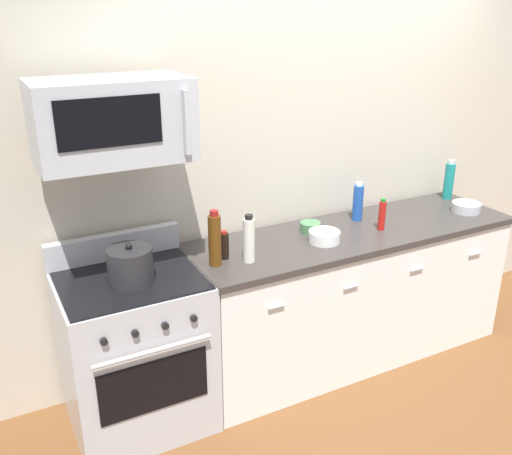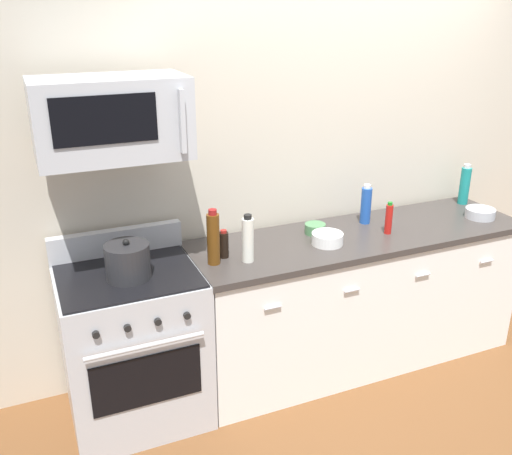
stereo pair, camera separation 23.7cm
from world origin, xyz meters
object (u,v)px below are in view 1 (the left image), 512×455
bottle_soda_blue (358,202)px  bowl_green_glaze (310,227)px  stockpot (130,266)px  bowl_steel_prep (466,207)px  bottle_vinegar_white (249,240)px  range_oven (136,350)px  bottle_wine_amber (215,240)px  bottle_soy_sauce_dark (224,245)px  microwave (112,120)px  bottle_hot_sauce_red (382,215)px  bottle_sparkling_teal (449,180)px  bowl_white_ceramic (324,236)px

bottle_soda_blue → bowl_green_glaze: bearing=-175.1°
stockpot → bowl_steel_prep: bearing=-0.7°
bottle_vinegar_white → bottle_soda_blue: bearing=14.8°
range_oven → bowl_steel_prep: (2.37, -0.08, 0.49)m
bottle_wine_amber → range_oven: bearing=172.9°
bowl_green_glaze → bottle_soy_sauce_dark: bearing=-170.3°
bowl_steel_prep → bowl_green_glaze: bearing=170.7°
microwave → bottle_soy_sauce_dark: bearing=-4.9°
bottle_hot_sauce_red → bowl_steel_prep: (0.74, -0.01, -0.06)m
stockpot → bowl_green_glaze: bearing=7.7°
microwave → bowl_green_glaze: size_ratio=5.67×
bottle_sparkling_teal → bottle_soy_sauce_dark: size_ratio=1.75×
bowl_steel_prep → microwave: bearing=177.0°
bottle_soy_sauce_dark → bowl_white_ceramic: 0.64m
bowl_white_ceramic → stockpot: size_ratio=0.80×
bottle_vinegar_white → stockpot: bottle_vinegar_white is taller
bottle_sparkling_teal → bowl_steel_prep: bearing=-109.2°
bottle_soda_blue → range_oven: bearing=-174.9°
stockpot → microwave: bearing=89.9°
bottle_vinegar_white → bottle_soy_sauce_dark: 0.16m
bottle_vinegar_white → bottle_wine_amber: bottle_wine_amber is taller
bottle_hot_sauce_red → bowl_white_ceramic: 0.44m
bottle_vinegar_white → bottle_soy_sauce_dark: (-0.11, 0.10, -0.05)m
bowl_steel_prep → bowl_green_glaze: same height
bottle_vinegar_white → bottle_hot_sauce_red: 0.97m
bottle_soda_blue → bottle_vinegar_white: size_ratio=0.95×
bowl_green_glaze → stockpot: stockpot is taller
bottle_soda_blue → bowl_steel_prep: bearing=-16.2°
bottle_wine_amber → bottle_vinegar_white: bearing=-13.9°
bowl_white_ceramic → bowl_green_glaze: 0.18m
bottle_soda_blue → bottle_vinegar_white: 0.97m
microwave → bottle_sparkling_teal: 2.56m
bottle_soy_sauce_dark → bowl_green_glaze: 0.66m
bowl_white_ceramic → bowl_steel_prep: bowl_white_ceramic is taller
bottle_sparkling_teal → bowl_steel_prep: bottle_sparkling_teal is taller
bottle_vinegar_white → bowl_steel_prep: size_ratio=1.42×
range_oven → microwave: bearing=89.7°
range_oven → bottle_soy_sauce_dark: (0.55, -0.00, 0.53)m
bottle_sparkling_teal → bowl_steel_prep: 0.31m
bottle_soy_sauce_dark → bottle_wine_amber: 0.12m
bottle_sparkling_teal → stockpot: bottle_sparkling_teal is taller
bottle_hot_sauce_red → bowl_green_glaze: bearing=156.9°
bottle_soda_blue → bottle_sparkling_teal: bottle_sparkling_teal is taller
bottle_wine_amber → bowl_steel_prep: bottle_wine_amber is taller
range_oven → stockpot: stockpot is taller
bottle_soda_blue → bowl_green_glaze: size_ratio=2.01×
range_oven → bowl_green_glaze: (1.21, 0.11, 0.48)m
bottle_soda_blue → stockpot: 1.61m
bottle_soda_blue → bottle_soy_sauce_dark: bearing=-172.1°
bowl_steel_prep → bowl_green_glaze: (-1.16, 0.19, -0.00)m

